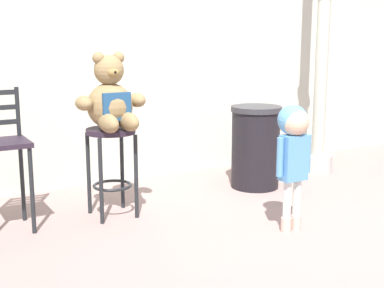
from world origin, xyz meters
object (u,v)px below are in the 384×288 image
trash_bin (256,147)px  lamppost (322,51)px  bar_stool_with_teddy (111,154)px  bar_chair_empty (1,151)px  teddy_bear (111,101)px  child_walking (293,140)px

trash_bin → lamppost: size_ratio=0.25×
bar_stool_with_teddy → trash_bin: size_ratio=0.91×
trash_bin → lamppost: bearing=10.1°
bar_chair_empty → lamppost: bearing=3.4°
lamppost → bar_chair_empty: 3.30m
teddy_bear → child_walking: 1.41m
bar_stool_with_teddy → child_walking: 1.41m
teddy_bear → lamppost: lamppost is taller
bar_stool_with_teddy → child_walking: size_ratio=0.76×
teddy_bear → child_walking: bearing=-42.6°
bar_stool_with_teddy → child_walking: child_walking is taller
trash_bin → bar_chair_empty: size_ratio=0.75×
lamppost → trash_bin: bearing=-169.9°
bar_stool_with_teddy → child_walking: (1.02, -0.96, 0.17)m
trash_bin → teddy_bear: bearing=-174.2°
bar_stool_with_teddy → trash_bin: (1.49, 0.12, -0.11)m
teddy_bear → bar_chair_empty: 0.88m
teddy_bear → bar_chair_empty: teddy_bear is taller
child_walking → lamppost: (1.40, 1.25, 0.59)m
bar_stool_with_teddy → lamppost: (2.42, 0.29, 0.76)m
teddy_bear → trash_bin: bearing=5.8°
lamppost → bar_chair_empty: lamppost is taller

